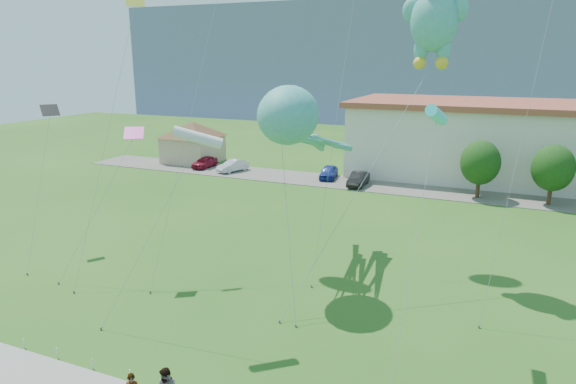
# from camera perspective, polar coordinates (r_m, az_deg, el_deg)

# --- Properties ---
(ground) EXTENTS (160.00, 160.00, 0.00)m
(ground) POSITION_cam_1_polar(r_m,az_deg,el_deg) (23.47, -12.98, -18.61)
(ground) COLOR #255517
(ground) RESTS_ON ground
(parking_strip) EXTENTS (70.00, 6.00, 0.06)m
(parking_strip) POSITION_cam_1_polar(r_m,az_deg,el_deg) (53.48, 9.61, 0.75)
(parking_strip) COLOR #59544C
(parking_strip) RESTS_ON ground
(hill_ridge) EXTENTS (160.00, 50.00, 25.00)m
(hill_ridge) POSITION_cam_1_polar(r_m,az_deg,el_deg) (136.04, 18.88, 13.86)
(hill_ridge) COLOR slate
(hill_ridge) RESTS_ON ground
(pavilion) EXTENTS (9.20, 9.20, 5.00)m
(pavilion) POSITION_cam_1_polar(r_m,az_deg,el_deg) (65.30, -10.56, 5.91)
(pavilion) COLOR tan
(pavilion) RESTS_ON ground
(rope_fence) EXTENTS (26.05, 0.05, 0.50)m
(rope_fence) POSITION_cam_1_polar(r_m,az_deg,el_deg) (22.49, -15.08, -19.62)
(rope_fence) COLOR white
(rope_fence) RESTS_ON ground
(tree_near) EXTENTS (3.60, 3.60, 5.47)m
(tree_near) POSITION_cam_1_polar(r_m,az_deg,el_deg) (50.42, 20.58, 3.08)
(tree_near) COLOR #3F2B19
(tree_near) RESTS_ON ground
(tree_mid) EXTENTS (3.60, 3.60, 5.47)m
(tree_mid) POSITION_cam_1_polar(r_m,az_deg,el_deg) (50.52, 27.37, 2.38)
(tree_mid) COLOR #3F2B19
(tree_mid) RESTS_ON ground
(parked_car_red) EXTENTS (1.66, 3.97, 1.34)m
(parked_car_red) POSITION_cam_1_polar(r_m,az_deg,el_deg) (61.78, -9.24, 3.31)
(parked_car_red) COLOR maroon
(parked_car_red) RESTS_ON parking_strip
(parked_car_silver) EXTENTS (2.66, 4.24, 1.32)m
(parked_car_silver) POSITION_cam_1_polar(r_m,az_deg,el_deg) (59.24, -6.14, 2.92)
(parked_car_silver) COLOR #B9BBC1
(parked_car_silver) RESTS_ON parking_strip
(parked_car_blue) EXTENTS (2.21, 4.23, 1.37)m
(parked_car_blue) POSITION_cam_1_polar(r_m,az_deg,el_deg) (55.69, 4.56, 2.23)
(parked_car_blue) COLOR navy
(parked_car_blue) RESTS_ON parking_strip
(parked_car_black) EXTENTS (1.59, 4.23, 1.38)m
(parked_car_black) POSITION_cam_1_polar(r_m,az_deg,el_deg) (52.79, 7.81, 1.45)
(parked_car_black) COLOR black
(parked_car_black) RESTS_ON parking_strip
(octopus_kite) EXTENTS (3.97, 12.14, 11.35)m
(octopus_kite) POSITION_cam_1_polar(r_m,az_deg,el_deg) (29.11, 1.15, 7.25)
(octopus_kite) COLOR teal
(octopus_kite) RESTS_ON ground
(teddy_bear_kite) EXTENTS (6.84, 11.52, 17.89)m
(teddy_bear_kite) POSITION_cam_1_polar(r_m,az_deg,el_deg) (31.60, 15.97, 18.56)
(teddy_bear_kite) COLOR teal
(teddy_bear_kite) RESTS_ON ground
(small_kite_yellow) EXTENTS (1.29, 7.67, 16.59)m
(small_kite_yellow) POSITION_cam_1_polar(r_m,az_deg,el_deg) (33.20, -17.44, 16.13)
(small_kite_yellow) COLOR gold
(small_kite_yellow) RESTS_ON ground
(small_kite_black) EXTENTS (3.21, 6.03, 9.76)m
(small_kite_black) POSITION_cam_1_polar(r_m,az_deg,el_deg) (37.81, -25.14, 6.64)
(small_kite_black) COLOR black
(small_kite_black) RESTS_ON ground
(small_kite_pink) EXTENTS (4.09, 4.17, 8.99)m
(small_kite_pink) POSITION_cam_1_polar(r_m,az_deg,el_deg) (30.93, -17.53, 4.65)
(small_kite_pink) COLOR #F636B7
(small_kite_pink) RESTS_ON ground
(small_kite_cyan) EXTENTS (0.50, 7.84, 10.84)m
(small_kite_cyan) POSITION_cam_1_polar(r_m,az_deg,el_deg) (22.66, 16.16, 7.95)
(small_kite_cyan) COLOR #35EBF0
(small_kite_cyan) RESTS_ON ground
(small_kite_white) EXTENTS (4.70, 3.61, 9.73)m
(small_kite_white) POSITION_cam_1_polar(r_m,az_deg,el_deg) (23.36, -10.10, 5.79)
(small_kite_white) COLOR silver
(small_kite_white) RESTS_ON ground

